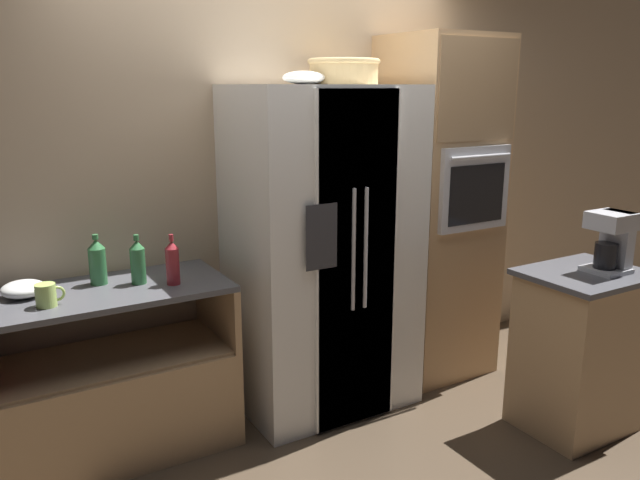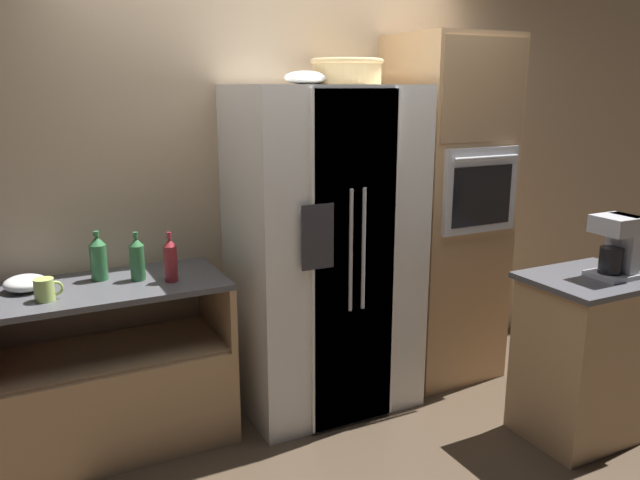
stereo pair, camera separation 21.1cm
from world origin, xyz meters
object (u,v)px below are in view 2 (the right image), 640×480
mixing_bowl (25,283)px  coffee_maker (618,244)px  refrigerator (324,251)px  wall_oven (444,211)px  wicker_basket (347,70)px  fruit_bowl (305,78)px  bottle_short (171,260)px  mug (45,290)px  bottle_wide (98,258)px  bottle_tall (137,259)px

mixing_bowl → coffee_maker: coffee_maker is taller
refrigerator → wall_oven: bearing=2.7°
wicker_basket → fruit_bowl: wicker_basket is taller
wicker_basket → bottle_short: wicker_basket is taller
wicker_basket → mixing_bowl: (-1.75, 0.06, -1.02)m
mixing_bowl → coffee_maker: 2.97m
refrigerator → mug: size_ratio=14.41×
bottle_short → bottle_wide: 0.38m
wall_oven → wicker_basket: 1.11m
bottle_tall → bottle_short: (0.15, -0.11, 0.00)m
wicker_basket → coffee_maker: (0.97, -1.11, -0.87)m
mug → coffee_maker: coffee_maker is taller
mug → coffee_maker: 2.82m
fruit_bowl → mixing_bowl: size_ratio=1.15×
bottle_short → mixing_bowl: bearing=165.3°
refrigerator → wall_oven: size_ratio=0.86×
mixing_bowl → refrigerator: bearing=-5.4°
mug → coffee_maker: bearing=-20.1°
refrigerator → fruit_bowl: 0.98m
bottle_wide → mug: bottle_wide is taller
fruit_bowl → bottle_short: size_ratio=0.90×
bottle_tall → bottle_wide: (-0.18, 0.09, 0.00)m
wicker_basket → wall_oven: bearing=-3.9°
refrigerator → fruit_bowl: fruit_bowl is taller
bottle_tall → mug: (-0.45, -0.13, -0.06)m
bottle_tall → wicker_basket: bearing=0.6°
bottle_tall → coffee_maker: coffee_maker is taller
refrigerator → bottle_tall: 1.04m
fruit_bowl → coffee_maker: bearing=-41.3°
bottle_short → fruit_bowl: bearing=6.9°
bottle_short → mixing_bowl: 0.70m
fruit_bowl → bottle_short: bearing=-173.1°
wall_oven → bottle_tall: wall_oven is taller
mug → coffee_maker: size_ratio=0.40×
wicker_basket → bottle_tall: (-1.23, -0.01, -0.94)m
bottle_tall → bottle_short: bottle_short is taller
wicker_basket → fruit_bowl: 0.27m
wall_oven → bottle_tall: size_ratio=8.53×
wall_oven → bottle_tall: 1.92m
bottle_tall → coffee_maker: bearing=-26.5°
bottle_short → mixing_bowl: size_ratio=1.28×
coffee_maker → wall_oven: bearing=104.6°
refrigerator → wicker_basket: (0.19, 0.09, 1.01)m
refrigerator → bottle_wide: size_ratio=7.27×
bottle_tall → mixing_bowl: bottle_tall is taller
bottle_tall → bottle_wide: 0.20m
wicker_basket → mixing_bowl: 2.03m
wall_oven → coffee_maker: 1.10m
bottle_short → coffee_maker: size_ratio=0.80×
wall_oven → coffee_maker: bearing=-75.4°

